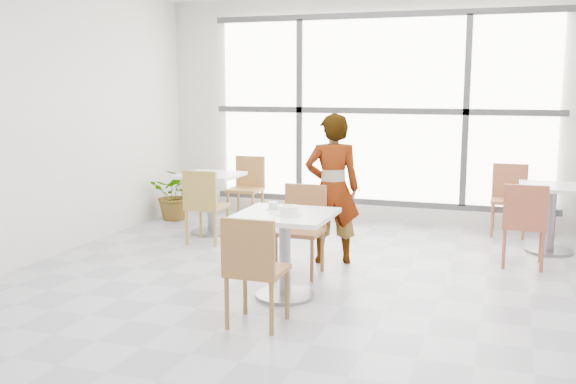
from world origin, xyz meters
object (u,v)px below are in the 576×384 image
(bg_chair_right_near, at_px, (524,220))
(bg_chair_right_far, at_px, (509,194))
(chair_far, at_px, (302,223))
(plant_left, at_px, (176,194))
(bg_table_left, at_px, (211,195))
(main_table, at_px, (285,239))
(bg_table_right, at_px, (551,209))
(person, at_px, (332,189))
(bg_chair_left_far, at_px, (247,184))
(chair_near, at_px, (253,264))
(oatmeal_bowl, at_px, (289,210))
(coffee_cup, at_px, (273,206))
(bg_chair_left_near, at_px, (204,202))

(bg_chair_right_near, relative_size, bg_chair_right_far, 1.00)
(chair_far, xyz_separation_m, bg_chair_right_near, (2.06, 0.87, 0.00))
(plant_left, bearing_deg, bg_table_left, -35.60)
(main_table, distance_m, bg_table_right, 3.32)
(person, relative_size, bg_chair_left_far, 1.79)
(person, xyz_separation_m, bg_chair_right_far, (1.73, 1.97, -0.28))
(chair_near, xyz_separation_m, chair_far, (-0.10, 1.54, 0.00))
(person, bearing_deg, oatmeal_bowl, 68.71)
(chair_far, height_order, coffee_cup, chair_far)
(bg_table_right, height_order, bg_chair_right_near, bg_chair_right_near)
(coffee_cup, xyz_separation_m, bg_chair_left_near, (-1.37, 1.40, -0.28))
(oatmeal_bowl, bearing_deg, bg_chair_right_near, 41.98)
(bg_table_right, bearing_deg, chair_far, -144.80)
(chair_near, height_order, bg_chair_left_near, same)
(chair_far, bearing_deg, bg_chair_left_far, 123.96)
(oatmeal_bowl, bearing_deg, bg_table_left, 129.13)
(oatmeal_bowl, height_order, bg_chair_right_near, bg_chair_right_near)
(bg_table_left, bearing_deg, plant_left, 144.40)
(chair_far, relative_size, bg_chair_right_far, 1.00)
(bg_chair_right_near, distance_m, plant_left, 4.61)
(person, bearing_deg, chair_far, 49.31)
(chair_near, bearing_deg, bg_chair_right_far, -114.41)
(oatmeal_bowl, distance_m, person, 1.33)
(bg_chair_left_near, relative_size, plant_left, 1.22)
(chair_far, bearing_deg, bg_chair_right_near, 22.76)
(chair_far, distance_m, bg_chair_left_near, 1.63)
(bg_table_left, bearing_deg, coffee_cup, -51.69)
(coffee_cup, xyz_separation_m, bg_table_right, (2.42, 2.30, -0.29))
(bg_table_right, height_order, bg_chair_left_near, bg_chair_left_near)
(chair_far, distance_m, bg_table_right, 2.88)
(bg_chair_right_near, height_order, bg_chair_right_far, same)
(chair_far, distance_m, person, 0.58)
(bg_chair_right_far, bearing_deg, coffee_cup, -122.69)
(bg_chair_left_near, height_order, bg_chair_right_far, same)
(bg_table_right, bearing_deg, bg_table_left, -174.96)
(chair_far, height_order, oatmeal_bowl, chair_far)
(main_table, xyz_separation_m, plant_left, (-2.51, 2.66, -0.17))
(oatmeal_bowl, bearing_deg, chair_near, -94.32)
(main_table, xyz_separation_m, oatmeal_bowl, (0.07, -0.09, 0.27))
(oatmeal_bowl, xyz_separation_m, person, (0.02, 1.33, -0.02))
(oatmeal_bowl, relative_size, bg_chair_left_far, 0.24)
(coffee_cup, bearing_deg, bg_table_left, 128.31)
(coffee_cup, distance_m, bg_chair_left_near, 1.98)
(bg_table_right, relative_size, bg_chair_right_near, 0.86)
(main_table, relative_size, bg_chair_right_far, 0.92)
(main_table, bearing_deg, chair_near, -88.81)
(coffee_cup, distance_m, bg_chair_right_far, 3.67)
(oatmeal_bowl, bearing_deg, bg_chair_right_far, 61.95)
(bg_table_left, xyz_separation_m, bg_chair_right_far, (3.52, 1.13, 0.01))
(bg_chair_right_far, bearing_deg, person, -131.38)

